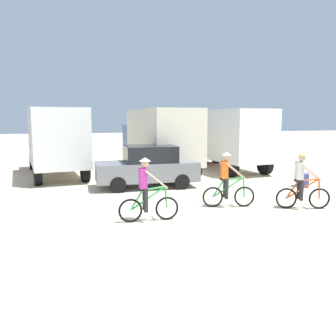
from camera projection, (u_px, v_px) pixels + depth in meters
name	position (u px, v px, depth m)	size (l,w,h in m)	color
ground_plane	(177.00, 224.00, 9.65)	(120.00, 120.00, 0.00)	beige
box_truck_white_box	(55.00, 139.00, 17.40)	(3.33, 7.02, 3.35)	white
box_truck_cream_rv	(159.00, 138.00, 18.20)	(3.03, 6.95, 3.35)	beige
box_truck_avon_van	(225.00, 137.00, 19.49)	(3.18, 6.99, 3.35)	white
sedan_parked	(148.00, 167.00, 14.60)	(4.20, 1.79, 1.76)	slate
cyclist_orange_shirt	(147.00, 192.00, 9.75)	(1.73, 0.52, 1.82)	black
cyclist_cowboy_hat	(227.00, 182.00, 11.33)	(1.71, 0.56, 1.82)	black
cyclist_near_camera	(302.00, 183.00, 11.12)	(1.67, 0.67, 1.82)	black
supply_crate	(303.00, 180.00, 14.80)	(0.51, 0.51, 0.57)	#4C5199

